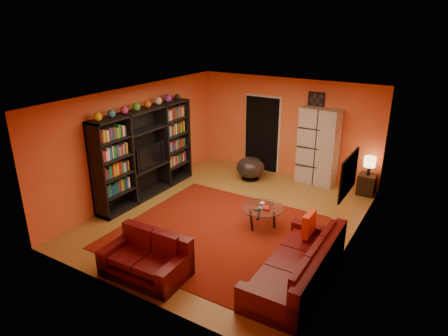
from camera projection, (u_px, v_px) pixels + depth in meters
The scene contains 20 objects.
floor at pixel (229, 217), 8.62m from camera, with size 6.00×6.00×0.00m, color olive.
ceiling at pixel (230, 97), 7.70m from camera, with size 6.00×6.00×0.00m, color white.
wall_back at pixel (287, 127), 10.56m from camera, with size 6.00×6.00×0.00m, color #E15F31.
wall_front at pixel (124, 220), 5.76m from camera, with size 6.00×6.00×0.00m, color #E15F31.
wall_left at pixel (138, 142), 9.37m from camera, with size 6.00×6.00×0.00m, color #E15F31.
wall_right at pixel (353, 185), 6.95m from camera, with size 6.00×6.00×0.00m, color #E15F31.
rug at pixel (216, 232), 8.01m from camera, with size 3.60×3.60×0.01m, color #59130A.
doorway at pixel (262, 134), 10.97m from camera, with size 0.95×0.10×2.04m, color black.
wall_art_right at pixel (349, 175), 6.61m from camera, with size 0.03×1.00×0.70m, color black.
wall_art_back at pixel (316, 102), 9.91m from camera, with size 0.42×0.03×0.52m, color black.
entertainment_unit at pixel (146, 153), 9.35m from camera, with size 0.45×3.00×2.10m, color black.
tv at pixel (148, 156), 9.35m from camera, with size 0.13×0.95×0.55m, color black.
sofa at pixel (301, 267), 6.41m from camera, with size 1.00×2.38×0.85m.
loveseat at pixel (149, 258), 6.65m from camera, with size 1.42×0.89×0.85m.
throw_pillow at pixel (309, 224), 7.03m from camera, with size 0.12×0.42×0.42m, color #F9401B.
coffee_table at pixel (262, 210), 8.08m from camera, with size 0.86×0.86×0.43m.
storage_cabinet at pixel (318, 147), 10.05m from camera, with size 0.98×0.44×1.96m, color #B2ADA4.
bowl_chair at pixel (250, 168), 10.51m from camera, with size 0.74×0.74×0.60m.
side_table at pixel (367, 184), 9.65m from camera, with size 0.40×0.40×0.50m, color black.
table_lamp at pixel (370, 162), 9.44m from camera, with size 0.27×0.27×0.45m.
Camera 1 is at (3.88, -6.63, 4.06)m, focal length 32.00 mm.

